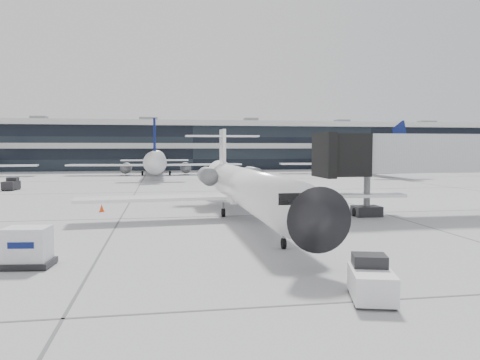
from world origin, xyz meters
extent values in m
plane|color=gray|center=(0.00, 0.00, 0.00)|extent=(220.00, 220.00, 0.00)
cube|color=black|center=(0.00, 82.00, 5.00)|extent=(170.00, 22.00, 10.00)
cylinder|color=white|center=(-1.03, -2.26, 2.28)|extent=(2.89, 23.80, 2.67)
cone|color=black|center=(-0.91, -15.54, 2.28)|extent=(2.70, 2.80, 2.67)
cone|color=white|center=(-1.15, 11.21, 2.58)|extent=(2.57, 3.19, 2.54)
cube|color=white|center=(-7.48, -1.33, 1.58)|extent=(11.06, 3.43, 0.22)
cube|color=white|center=(5.40, -1.22, 1.58)|extent=(11.03, 3.23, 0.22)
cylinder|color=slate|center=(-3.09, 5.84, 2.67)|extent=(1.52, 3.38, 1.49)
cylinder|color=slate|center=(0.88, 5.88, 2.67)|extent=(1.52, 3.38, 1.49)
cube|color=white|center=(-1.15, 10.61, 4.66)|extent=(0.30, 2.58, 4.46)
cube|color=white|center=(-1.15, 11.01, 6.24)|extent=(7.15, 1.65, 0.16)
cylinder|color=black|center=(-0.95, -11.67, 0.28)|extent=(0.18, 0.56, 0.55)
cylinder|color=black|center=(-2.54, -0.30, 0.32)|extent=(0.24, 0.64, 0.63)
cylinder|color=black|center=(0.44, -0.27, 0.32)|extent=(0.24, 0.64, 0.63)
cube|color=#B5B7BA|center=(14.11, -1.75, 4.70)|extent=(15.32, 3.10, 2.84)
cube|color=black|center=(6.23, -1.73, 4.59)|extent=(2.85, 3.51, 3.06)
cylinder|color=slate|center=(8.09, -1.74, 1.53)|extent=(0.48, 0.48, 3.06)
cube|color=black|center=(8.09, -1.74, 0.38)|extent=(1.97, 1.54, 0.77)
imported|color=#DEEC18|center=(1.54, -9.00, 0.93)|extent=(0.75, 0.57, 1.87)
cube|color=white|center=(-0.09, -19.93, 0.57)|extent=(1.90, 2.55, 0.93)
cube|color=black|center=(0.05, -19.43, 1.19)|extent=(1.35, 1.20, 0.52)
cylinder|color=black|center=(-0.42, -18.98, 0.23)|extent=(0.30, 0.49, 0.46)
cylinder|color=black|center=(0.68, -19.29, 0.23)|extent=(0.30, 0.49, 0.46)
cylinder|color=black|center=(-0.86, -20.58, 0.23)|extent=(0.30, 0.49, 0.46)
cylinder|color=black|center=(0.24, -20.88, 0.23)|extent=(0.30, 0.49, 0.46)
cube|color=black|center=(-12.74, -13.35, 0.16)|extent=(2.23, 1.76, 0.25)
cube|color=white|center=(-12.74, -13.35, 1.01)|extent=(1.94, 1.55, 1.44)
cone|color=#F6410C|center=(-11.78, 4.00, 0.31)|extent=(0.40, 0.40, 0.62)
cube|color=#F6410C|center=(-11.78, 4.00, 0.02)|extent=(0.55, 0.55, 0.03)
cube|color=black|center=(-24.92, 25.43, 0.59)|extent=(1.65, 2.51, 0.97)
cube|color=black|center=(-24.86, 25.97, 1.24)|extent=(1.28, 1.09, 0.54)
cylinder|color=black|center=(-25.42, 26.35, 0.24)|extent=(0.24, 0.49, 0.47)
cylinder|color=black|center=(-24.24, 26.23, 0.24)|extent=(0.24, 0.49, 0.47)
cylinder|color=black|center=(-25.61, 24.64, 0.24)|extent=(0.24, 0.49, 0.47)
cylinder|color=black|center=(-24.43, 24.51, 0.24)|extent=(0.24, 0.49, 0.47)
camera|label=1|loc=(-7.02, -34.40, 5.15)|focal=35.00mm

